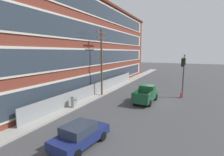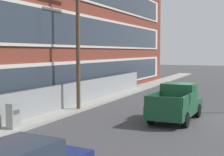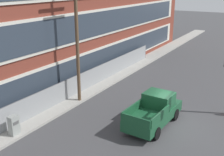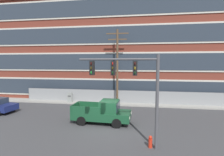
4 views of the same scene
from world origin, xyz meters
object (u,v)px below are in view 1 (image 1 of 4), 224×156
(traffic_signal_mast, at_px, (183,68))
(electrical_cabinet, at_px, (74,102))
(pickup_truck_dark_green, at_px, (146,94))
(utility_pole_near_corner, at_px, (102,60))
(sedan_navy, at_px, (80,135))
(fire_hydrant, at_px, (181,95))

(traffic_signal_mast, distance_m, electrical_cabinet, 14.24)
(pickup_truck_dark_green, relative_size, utility_pole_near_corner, 0.56)
(utility_pole_near_corner, bearing_deg, sedan_navy, -158.15)
(pickup_truck_dark_green, bearing_deg, utility_pole_near_corner, 86.00)
(utility_pole_near_corner, bearing_deg, traffic_signal_mast, -78.26)
(pickup_truck_dark_green, bearing_deg, fire_hydrant, -45.31)
(sedan_navy, relative_size, fire_hydrant, 5.76)
(pickup_truck_dark_green, height_order, sedan_navy, pickup_truck_dark_green)
(traffic_signal_mast, distance_m, sedan_navy, 16.23)
(electrical_cabinet, bearing_deg, sedan_navy, -140.18)
(sedan_navy, height_order, fire_hydrant, sedan_navy)
(fire_hydrant, bearing_deg, utility_pole_near_corner, 108.15)
(traffic_signal_mast, relative_size, pickup_truck_dark_green, 1.12)
(pickup_truck_dark_green, distance_m, sedan_navy, 12.26)
(sedan_navy, bearing_deg, fire_hydrant, -18.73)
(sedan_navy, distance_m, utility_pole_near_corner, 14.30)
(traffic_signal_mast, relative_size, utility_pole_near_corner, 0.63)
(traffic_signal_mast, distance_m, fire_hydrant, 4.11)
(pickup_truck_dark_green, relative_size, electrical_cabinet, 3.75)
(traffic_signal_mast, bearing_deg, electrical_cabinet, 128.27)
(traffic_signal_mast, xyz_separation_m, utility_pole_near_corner, (-2.21, 10.63, 0.92))
(traffic_signal_mast, height_order, utility_pole_near_corner, utility_pole_near_corner)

